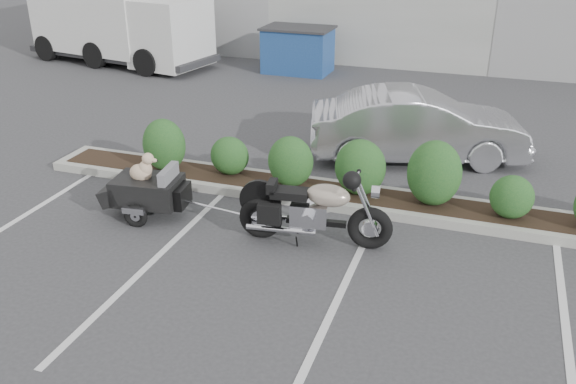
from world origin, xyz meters
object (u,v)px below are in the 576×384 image
(pet_trailer, at_px, (147,189))
(delivery_truck, at_px, (118,18))
(sedan, at_px, (418,126))
(dumpster, at_px, (298,49))
(motorcycle, at_px, (314,211))

(pet_trailer, bearing_deg, delivery_truck, 117.69)
(pet_trailer, relative_size, delivery_truck, 0.28)
(sedan, xyz_separation_m, dumpster, (-4.47, 6.15, 0.00))
(motorcycle, bearing_deg, dumpster, 102.09)
(sedan, relative_size, dumpster, 2.00)
(motorcycle, xyz_separation_m, pet_trailer, (-2.79, 0.02, -0.07))
(motorcycle, height_order, pet_trailer, motorcycle)
(motorcycle, height_order, dumpster, dumpster)
(motorcycle, distance_m, delivery_truck, 13.34)
(sedan, bearing_deg, delivery_truck, 45.05)
(dumpster, bearing_deg, motorcycle, -69.80)
(motorcycle, bearing_deg, delivery_truck, 127.51)
(pet_trailer, bearing_deg, sedan, 38.99)
(sedan, bearing_deg, pet_trailer, 119.58)
(dumpster, bearing_deg, sedan, -53.20)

